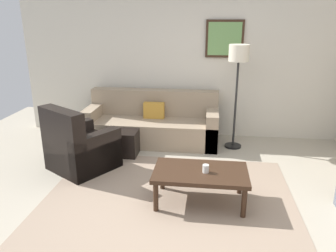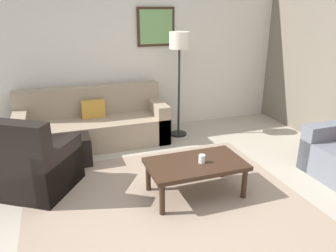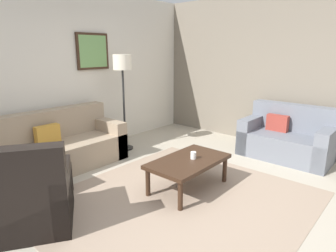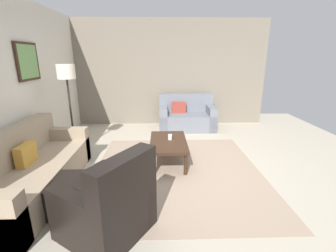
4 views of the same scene
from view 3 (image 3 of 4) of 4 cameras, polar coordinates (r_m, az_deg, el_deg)
The scene contains 12 objects.
ground_plane at distance 3.60m, azimuth 1.94°, elevation -14.86°, with size 8.00×8.00×0.00m, color #B2A893.
rear_partition at distance 5.19m, azimuth -21.07°, elevation 9.60°, with size 6.00×0.12×2.80m, color silver.
stone_feature_panel at distance 5.79m, azimuth 21.49°, elevation 10.00°, with size 0.12×5.20×2.80m, color slate.
area_rug at distance 3.60m, azimuth 1.94°, elevation -14.81°, with size 3.03×2.75×0.01m, color tan.
couch_main at distance 4.75m, azimuth -22.72°, elevation -4.61°, with size 2.28×0.86×0.88m.
couch_loveseat at distance 5.35m, azimuth 22.61°, elevation -2.43°, with size 0.84×1.44×0.88m.
armchair_leather at distance 3.31m, azimuth -25.80°, elevation -13.26°, with size 1.11×1.11×0.95m.
ottoman at distance 4.10m, azimuth -23.78°, elevation -9.27°, with size 0.56×0.56×0.40m, color black.
coffee_table at distance 3.79m, azimuth 4.07°, elevation -7.32°, with size 1.10×0.64×0.41m.
cup at distance 3.78m, azimuth 5.03°, elevation -5.80°, with size 0.07×0.07×0.09m, color white.
lamp_standing at distance 5.17m, azimuth -8.96°, elevation 10.46°, with size 0.32×0.32×1.71m.
framed_artwork at distance 5.45m, azimuth -14.64°, elevation 14.08°, with size 0.64×0.04×0.63m.
Camera 3 is at (-2.44, -1.97, 1.78)m, focal length 30.84 mm.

